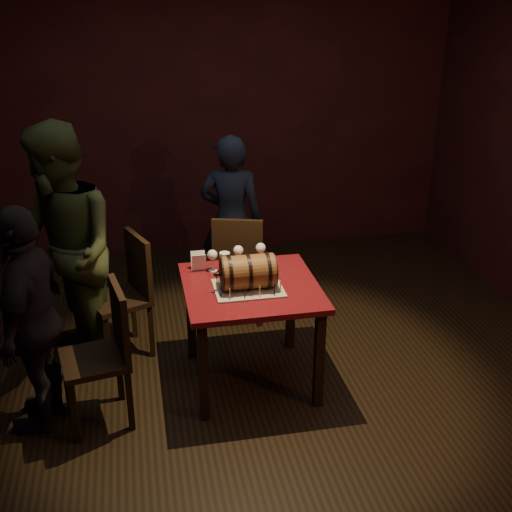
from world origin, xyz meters
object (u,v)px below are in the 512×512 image
chair_back (239,263)px  person_back (231,220)px  wine_glass_right (261,249)px  person_left_front (33,319)px  barrel_cake (248,272)px  chair_left_rear (128,289)px  person_left_rear (64,253)px  wine_glass_left (212,256)px  chair_left_front (106,348)px  wine_glass_mid (238,251)px  pint_of_ale (225,263)px  pub_table (251,299)px

chair_back → person_back: bearing=88.9°
wine_glass_right → person_left_front: size_ratio=0.11×
barrel_cake → chair_left_rear: 1.07m
chair_back → person_left_rear: person_left_rear is taller
wine_glass_left → wine_glass_right: same height
person_left_rear → person_left_front: (-0.16, -0.62, -0.16)m
person_left_rear → wine_glass_left: bearing=56.7°
chair_back → person_back: 0.48m
barrel_cake → chair_left_front: barrel_cake is taller
person_back → person_left_front: size_ratio=1.00×
wine_glass_mid → chair_back: size_ratio=0.17×
barrel_cake → chair_left_rear: bearing=141.4°
chair_left_rear → chair_left_front: 0.83m
wine_glass_right → person_left_rear: (-1.36, 0.12, 0.03)m
person_back → chair_back: bearing=106.1°
pint_of_ale → chair_left_front: size_ratio=0.16×
chair_left_rear → pint_of_ale: bearing=-26.8°
wine_glass_right → person_left_rear: person_left_rear is taller
chair_left_front → pub_table: bearing=14.1°
chair_back → chair_left_front: 1.53m
chair_left_rear → person_back: size_ratio=0.63×
wine_glass_right → pint_of_ale: (-0.27, -0.10, -0.05)m
wine_glass_left → chair_left_front: (-0.75, -0.51, -0.35)m
chair_left_front → person_back: bearing=55.9°
wine_glass_left → chair_left_rear: 0.76m
wine_glass_mid → chair_left_front: (-0.94, -0.55, -0.34)m
person_back → person_left_front: 2.09m
pint_of_ale → chair_back: bearing=72.0°
pint_of_ale → person_left_front: person_left_front is taller
pub_table → person_back: size_ratio=0.61×
pub_table → person_back: (0.08, 1.30, 0.10)m
barrel_cake → person_left_front: person_left_front is taller
pub_table → person_left_rear: (-1.23, 0.44, 0.26)m
pub_table → chair_left_front: size_ratio=0.97×
person_back → chair_left_front: bearing=73.1°
barrel_cake → wine_glass_left: barrel_cake is taller
person_left_front → barrel_cake: bearing=107.6°
barrel_cake → chair_left_front: 1.02m
pint_of_ale → chair_left_rear: (-0.68, 0.34, -0.30)m
wine_glass_mid → chair_left_rear: chair_left_rear is taller
wine_glass_mid → pint_of_ale: bearing=-143.5°
pub_table → chair_left_front: 1.00m
barrel_cake → wine_glass_left: (-0.19, 0.33, -0.01)m
pub_table → wine_glass_left: bearing=129.3°
chair_back → wine_glass_right: bearing=-83.5°
pub_table → chair_left_rear: (-0.82, 0.58, -0.12)m
chair_back → person_left_rear: bearing=-161.5°
barrel_cake → person_left_front: (-1.36, -0.12, -0.14)m
pub_table → barrel_cake: barrel_cake is taller
wine_glass_left → chair_left_rear: bearing=153.0°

